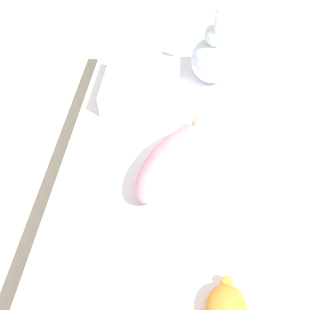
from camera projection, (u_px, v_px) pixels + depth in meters
name	position (u px, v px, depth m)	size (l,w,h in m)	color
ground_plane	(165.00, 179.00, 1.84)	(12.00, 12.00, 0.00)	#B2A893
bed_mattress	(164.00, 165.00, 1.76)	(1.46, 0.83, 0.21)	white
swaddled_baby	(175.00, 159.00, 1.55)	(0.50, 0.36, 0.16)	pink
pillow	(141.00, 87.00, 1.83)	(0.32, 0.33, 0.12)	white
bunny_plush	(214.00, 57.00, 1.85)	(0.22, 0.22, 0.37)	silver
turtle_plush	(226.00, 309.00, 1.24)	(0.20, 0.13, 0.08)	orange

